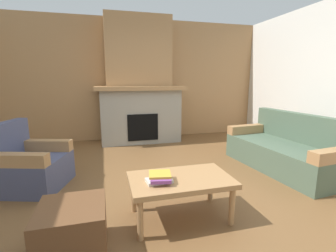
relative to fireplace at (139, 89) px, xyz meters
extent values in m
plane|color=brown|center=(0.00, -2.62, -1.16)|extent=(9.00, 9.00, 0.00)
cube|color=#A87A4C|center=(0.00, 0.38, 0.19)|extent=(6.00, 0.12, 2.70)
cube|color=gray|center=(0.00, -0.03, -0.59)|extent=(1.70, 0.70, 1.15)
cube|color=black|center=(0.00, -0.36, -0.78)|extent=(0.64, 0.08, 0.56)
cube|color=#A87A4C|center=(0.00, -0.08, 0.03)|extent=(1.90, 0.82, 0.08)
cube|color=#A87A4C|center=(0.00, 0.07, 0.80)|extent=(1.40, 0.50, 1.47)
cube|color=#4C604C|center=(1.88, -2.32, -0.96)|extent=(1.01, 1.87, 0.40)
cube|color=#4C604C|center=(2.22, -2.29, -0.54)|extent=(0.33, 1.81, 0.45)
cube|color=#A87A4C|center=(1.80, -1.50, -0.69)|extent=(0.85, 0.24, 0.15)
cube|color=#474C6B|center=(-1.69, -2.04, -0.96)|extent=(0.95, 0.95, 0.40)
cube|color=#474C6B|center=(-1.99, -1.95, -0.54)|extent=(0.36, 0.77, 0.45)
cube|color=#A87A4C|center=(-1.78, -2.34, -0.69)|extent=(0.77, 0.36, 0.15)
cube|color=#A87A4C|center=(-1.60, -1.74, -0.69)|extent=(0.77, 0.36, 0.15)
cube|color=#A87A4C|center=(-0.07, -3.20, -0.76)|extent=(1.00, 0.60, 0.05)
cylinder|color=#A87A4C|center=(-0.51, -3.44, -0.97)|extent=(0.06, 0.06, 0.38)
cylinder|color=#A87A4C|center=(0.37, -3.44, -0.97)|extent=(0.06, 0.06, 0.38)
cylinder|color=#A87A4C|center=(-0.51, -2.96, -0.97)|extent=(0.06, 0.06, 0.38)
cylinder|color=#A87A4C|center=(0.37, -2.96, -0.97)|extent=(0.06, 0.06, 0.38)
cube|color=brown|center=(-1.06, -3.44, -0.96)|extent=(0.52, 0.52, 0.40)
cube|color=beige|center=(-0.30, -3.24, -0.72)|extent=(0.25, 0.17, 0.03)
cube|color=#7A3D84|center=(-0.29, -3.27, -0.69)|extent=(0.22, 0.23, 0.03)
cube|color=gold|center=(-0.29, -3.23, -0.66)|extent=(0.23, 0.23, 0.02)
camera|label=1|loc=(-0.76, -5.31, 0.22)|focal=25.71mm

